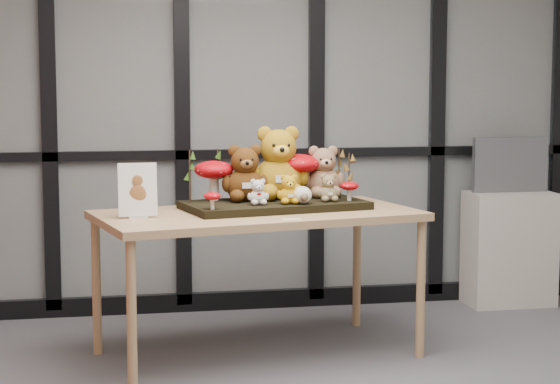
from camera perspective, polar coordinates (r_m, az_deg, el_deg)
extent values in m
plane|color=beige|center=(6.75, -1.74, 5.16)|extent=(5.00, 0.00, 5.00)
cube|color=#2D383F|center=(6.72, -1.70, 5.15)|extent=(4.90, 0.02, 2.70)
cube|color=black|center=(6.89, -1.66, -6.06)|extent=(4.90, 0.06, 0.12)
cube|color=black|center=(6.74, -1.69, 2.17)|extent=(4.90, 0.06, 0.06)
cube|color=black|center=(6.64, -12.89, 4.97)|extent=(0.10, 0.06, 2.70)
cube|color=black|center=(6.66, -5.53, 5.11)|extent=(0.10, 0.06, 2.70)
cube|color=black|center=(6.81, 2.06, 5.17)|extent=(0.10, 0.06, 2.70)
cube|color=black|center=(7.05, 8.84, 5.15)|extent=(0.10, 0.06, 2.70)
cube|color=black|center=(7.40, 15.45, 5.06)|extent=(0.10, 0.06, 2.70)
cube|color=tan|center=(5.62, -1.28, -1.34)|extent=(1.89, 1.22, 0.04)
cylinder|color=tan|center=(5.08, -8.35, -6.97)|extent=(0.05, 0.05, 0.77)
cylinder|color=tan|center=(5.82, -10.28, -5.26)|extent=(0.05, 0.05, 0.77)
cylinder|color=tan|center=(5.71, 7.92, -5.44)|extent=(0.05, 0.05, 0.77)
cylinder|color=tan|center=(6.37, 4.35, -4.12)|extent=(0.05, 0.05, 0.77)
cube|color=black|center=(5.72, -0.30, -0.75)|extent=(1.09, 0.70, 0.04)
cube|color=silver|center=(5.43, -7.99, -1.40)|extent=(0.10, 0.06, 0.01)
cube|color=white|center=(5.41, -8.02, 0.13)|extent=(0.21, 0.05, 0.28)
ellipsoid|color=brown|center=(5.40, -8.01, -0.13)|extent=(0.09, 0.01, 0.10)
ellipsoid|color=brown|center=(5.39, -8.02, 0.65)|extent=(0.06, 0.01, 0.06)
cube|color=white|center=(5.32, 0.66, -1.54)|extent=(0.10, 0.03, 0.00)
cube|color=#AFA79C|center=(7.12, 12.77, -3.12)|extent=(0.58, 0.34, 0.78)
cube|color=#4D4F55|center=(7.06, 12.82, 1.51)|extent=(0.53, 0.05, 0.37)
cube|color=black|center=(7.04, 12.90, 1.49)|extent=(0.46, 0.00, 0.31)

